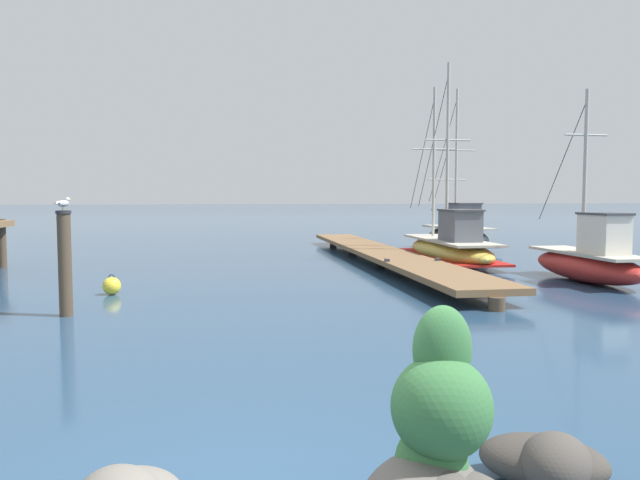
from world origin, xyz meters
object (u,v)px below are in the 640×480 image
fishing_boat_0 (458,235)px  mooring_piling (65,262)px  fishing_boat_4 (450,247)px  coastal_shrub (439,414)px  shore_rock_near_left (548,462)px  perched_seagull (63,203)px  fishing_boat_1 (589,260)px  mooring_buoy (112,286)px

fishing_boat_0 → mooring_piling: (-14.19, -12.41, 0.40)m
fishing_boat_4 → coastal_shrub: bearing=-114.4°
fishing_boat_4 → coastal_shrub: fishing_boat_4 is taller
shore_rock_near_left → coastal_shrub: coastal_shrub is taller
fishing_boat_0 → coastal_shrub: (-10.04, -21.45, 0.25)m
perched_seagull → shore_rock_near_left: (5.38, -8.42, -2.06)m
fishing_boat_1 → fishing_boat_4: 5.60m
shore_rock_near_left → perched_seagull: bearing=122.6°
fishing_boat_1 → fishing_boat_4: size_ratio=0.66×
coastal_shrub → mooring_buoy: size_ratio=3.27×
mooring_buoy → mooring_piling: bearing=-101.8°
perched_seagull → mooring_piling: bearing=52.6°
fishing_boat_0 → shore_rock_near_left: bearing=-112.9°
coastal_shrub → shore_rock_near_left: bearing=26.7°
fishing_boat_4 → mooring_piling: 13.79m
fishing_boat_1 → mooring_buoy: bearing=178.0°
mooring_piling → mooring_buoy: size_ratio=4.18×
fishing_boat_1 → mooring_buoy: fishing_boat_1 is taller
fishing_boat_1 → coastal_shrub: size_ratio=3.26×
perched_seagull → coastal_shrub: (4.15, -9.04, -1.33)m
fishing_boat_4 → perched_seagull: fishing_boat_4 is taller
coastal_shrub → mooring_piling: bearing=114.6°
fishing_boat_4 → mooring_buoy: 12.08m
shore_rock_near_left → mooring_buoy: mooring_buoy is taller
fishing_boat_4 → perched_seagull: size_ratio=25.07×
fishing_boat_0 → fishing_boat_4: 5.60m
coastal_shrub → fishing_boat_1: bearing=50.3°
fishing_boat_0 → shore_rock_near_left: 22.62m
perched_seagull → shore_rock_near_left: perched_seagull is taller
fishing_boat_4 → shore_rock_near_left: size_ratio=6.60×
fishing_boat_0 → mooring_buoy: (-13.64, -9.82, -0.48)m
fishing_boat_1 → coastal_shrub: fishing_boat_1 is taller
fishing_boat_0 → fishing_boat_1: size_ratio=1.33×
fishing_boat_1 → perched_seagull: fishing_boat_1 is taller
shore_rock_near_left → coastal_shrub: (-1.23, -0.62, 0.73)m
mooring_piling → mooring_buoy: bearing=78.2°
fishing_boat_0 → coastal_shrub: size_ratio=4.35×
fishing_boat_0 → perched_seagull: 18.92m
fishing_boat_1 → shore_rock_near_left: bearing=-127.3°
fishing_boat_1 → mooring_piling: bearing=-170.9°
mooring_piling → shore_rock_near_left: mooring_piling is taller
shore_rock_near_left → mooring_buoy: (-4.83, 11.01, 0.00)m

